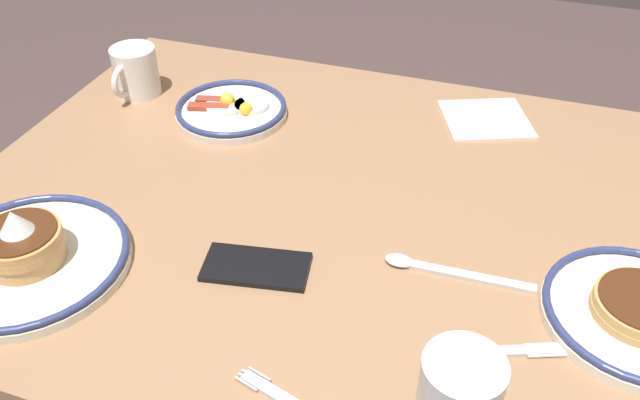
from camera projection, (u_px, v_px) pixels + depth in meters
dining_table at (343, 241)px, 1.05m from camera, size 1.20×0.89×0.74m
plate_near_main at (231, 110)px, 1.21m from camera, size 0.21×0.21×0.04m
plate_center_pancakes at (638, 313)px, 0.81m from camera, size 0.23×0.23×0.04m
plate_far_companion at (27, 256)px, 0.89m from camera, size 0.27×0.27×0.10m
coffee_mug at (135, 71)px, 1.25m from camera, size 0.08×0.12×0.09m
cell_phone at (256, 267)px, 0.89m from camera, size 0.15×0.10×0.01m
paper_napkin at (486, 119)px, 1.20m from camera, size 0.19×0.19×0.00m
butter_knife at (513, 351)px, 0.78m from camera, size 0.20×0.09×0.01m
tea_spoon at (438, 269)px, 0.89m from camera, size 0.20×0.03×0.01m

